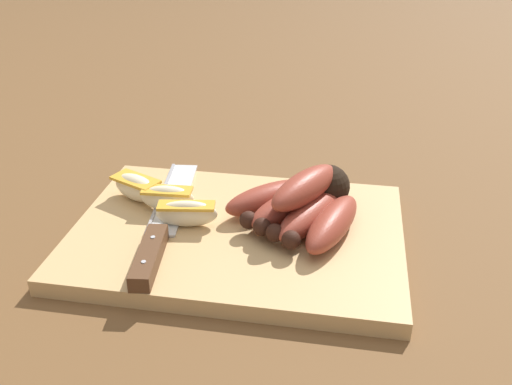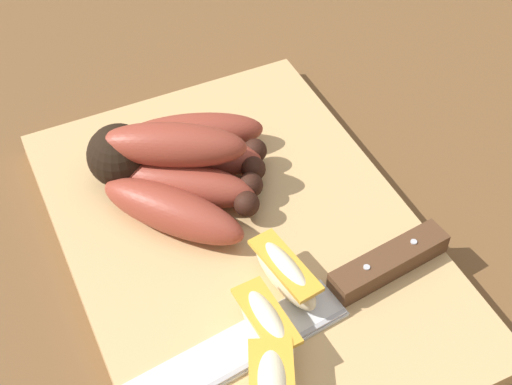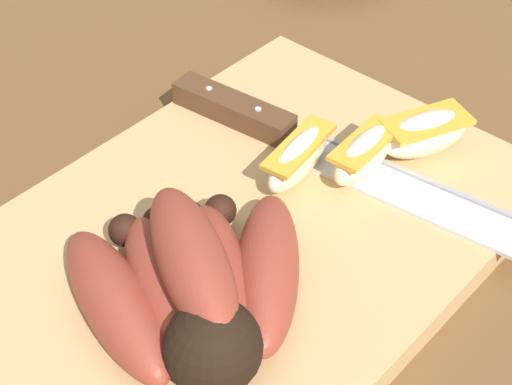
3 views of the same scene
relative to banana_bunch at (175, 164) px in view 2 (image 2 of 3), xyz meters
The scene contains 6 objects.
ground_plane 0.08m from the banana_bunch, 154.71° to the right, with size 6.00×6.00×0.00m, color brown.
cutting_board 0.09m from the banana_bunch, 157.68° to the right, with size 0.38×0.27×0.02m, color tan.
banana_bunch is the anchor object (origin of this frame).
chefs_knife 0.17m from the banana_bunch, 157.83° to the right, with size 0.06×0.28×0.02m.
apple_wedge_near 0.14m from the banana_bunch, 165.75° to the right, with size 0.07×0.03×0.03m.
apple_wedge_far 0.17m from the banana_bunch, behind, with size 0.07×0.03×0.03m.
Camera 2 is at (-0.36, 0.15, 0.47)m, focal length 52.01 mm.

